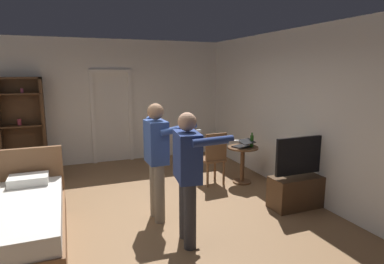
{
  "coord_description": "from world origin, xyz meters",
  "views": [
    {
      "loc": [
        -0.89,
        -4.22,
        2.1
      ],
      "look_at": [
        0.83,
        0.16,
        1.21
      ],
      "focal_mm": 30.29,
      "sensor_mm": 36.0,
      "label": 1
    }
  ],
  "objects_px": {
    "person_blue_shirt": "(188,169)",
    "person_striped_shirt": "(157,154)",
    "laptop": "(243,145)",
    "bookshelf": "(22,122)",
    "bottle_on_table": "(252,141)",
    "tv_flatscreen": "(301,186)",
    "suitcase_dark": "(43,169)",
    "wooden_chair": "(214,156)",
    "side_table": "(243,159)"
  },
  "relations": [
    {
      "from": "person_striped_shirt",
      "to": "suitcase_dark",
      "type": "distance_m",
      "value": 2.98
    },
    {
      "from": "wooden_chair",
      "to": "bookshelf",
      "type": "bearing_deg",
      "value": 147.14
    },
    {
      "from": "wooden_chair",
      "to": "person_blue_shirt",
      "type": "bearing_deg",
      "value": -123.47
    },
    {
      "from": "person_striped_shirt",
      "to": "suitcase_dark",
      "type": "relative_size",
      "value": 3.49
    },
    {
      "from": "bookshelf",
      "to": "person_blue_shirt",
      "type": "distance_m",
      "value": 4.5
    },
    {
      "from": "bottle_on_table",
      "to": "person_striped_shirt",
      "type": "xyz_separation_m",
      "value": [
        -2.04,
        -0.81,
        0.14
      ]
    },
    {
      "from": "side_table",
      "to": "person_blue_shirt",
      "type": "relative_size",
      "value": 0.43
    },
    {
      "from": "laptop",
      "to": "bookshelf",
      "type": "bearing_deg",
      "value": 149.21
    },
    {
      "from": "laptop",
      "to": "person_striped_shirt",
      "type": "relative_size",
      "value": 0.25
    },
    {
      "from": "side_table",
      "to": "person_striped_shirt",
      "type": "distance_m",
      "value": 2.16
    },
    {
      "from": "wooden_chair",
      "to": "laptop",
      "type": "bearing_deg",
      "value": -15.83
    },
    {
      "from": "side_table",
      "to": "bottle_on_table",
      "type": "xyz_separation_m",
      "value": [
        0.14,
        -0.08,
        0.35
      ]
    },
    {
      "from": "bookshelf",
      "to": "suitcase_dark",
      "type": "xyz_separation_m",
      "value": [
        0.37,
        -0.79,
        -0.83
      ]
    },
    {
      "from": "bookshelf",
      "to": "tv_flatscreen",
      "type": "bearing_deg",
      "value": -40.39
    },
    {
      "from": "bookshelf",
      "to": "suitcase_dark",
      "type": "relative_size",
      "value": 4.13
    },
    {
      "from": "bookshelf",
      "to": "person_blue_shirt",
      "type": "xyz_separation_m",
      "value": [
        2.17,
        -3.95,
        -0.11
      ]
    },
    {
      "from": "bookshelf",
      "to": "bottle_on_table",
      "type": "relative_size",
      "value": 7.24
    },
    {
      "from": "bookshelf",
      "to": "wooden_chair",
      "type": "relative_size",
      "value": 2.0
    },
    {
      "from": "tv_flatscreen",
      "to": "suitcase_dark",
      "type": "xyz_separation_m",
      "value": [
        -3.83,
        2.78,
        -0.1
      ]
    },
    {
      "from": "laptop",
      "to": "bottle_on_table",
      "type": "relative_size",
      "value": 1.51
    },
    {
      "from": "bottle_on_table",
      "to": "suitcase_dark",
      "type": "relative_size",
      "value": 0.57
    },
    {
      "from": "bookshelf",
      "to": "laptop",
      "type": "height_order",
      "value": "bookshelf"
    },
    {
      "from": "laptop",
      "to": "person_blue_shirt",
      "type": "distance_m",
      "value": 2.38
    },
    {
      "from": "tv_flatscreen",
      "to": "wooden_chair",
      "type": "xyz_separation_m",
      "value": [
        -0.85,
        1.41,
        0.21
      ]
    },
    {
      "from": "side_table",
      "to": "suitcase_dark",
      "type": "xyz_separation_m",
      "value": [
        -3.53,
        1.49,
        -0.23
      ]
    },
    {
      "from": "laptop",
      "to": "wooden_chair",
      "type": "bearing_deg",
      "value": 164.17
    },
    {
      "from": "person_blue_shirt",
      "to": "tv_flatscreen",
      "type": "bearing_deg",
      "value": 10.56
    },
    {
      "from": "tv_flatscreen",
      "to": "suitcase_dark",
      "type": "distance_m",
      "value": 4.73
    },
    {
      "from": "bottle_on_table",
      "to": "person_striped_shirt",
      "type": "distance_m",
      "value": 2.2
    },
    {
      "from": "wooden_chair",
      "to": "person_blue_shirt",
      "type": "relative_size",
      "value": 0.61
    },
    {
      "from": "person_striped_shirt",
      "to": "suitcase_dark",
      "type": "xyz_separation_m",
      "value": [
        -1.63,
        2.38,
        -0.72
      ]
    },
    {
      "from": "tv_flatscreen",
      "to": "bookshelf",
      "type": "bearing_deg",
      "value": 139.61
    },
    {
      "from": "bookshelf",
      "to": "person_striped_shirt",
      "type": "relative_size",
      "value": 1.18
    },
    {
      "from": "person_blue_shirt",
      "to": "side_table",
      "type": "bearing_deg",
      "value": 44.0
    },
    {
      "from": "tv_flatscreen",
      "to": "laptop",
      "type": "relative_size",
      "value": 2.72
    },
    {
      "from": "bookshelf",
      "to": "person_blue_shirt",
      "type": "bearing_deg",
      "value": -61.24
    },
    {
      "from": "bottle_on_table",
      "to": "bookshelf",
      "type": "bearing_deg",
      "value": 149.78
    },
    {
      "from": "laptop",
      "to": "person_blue_shirt",
      "type": "xyz_separation_m",
      "value": [
        -1.72,
        -1.63,
        0.2
      ]
    },
    {
      "from": "person_blue_shirt",
      "to": "person_striped_shirt",
      "type": "height_order",
      "value": "person_striped_shirt"
    },
    {
      "from": "suitcase_dark",
      "to": "bookshelf",
      "type": "bearing_deg",
      "value": 112.92
    },
    {
      "from": "bottle_on_table",
      "to": "laptop",
      "type": "bearing_deg",
      "value": 165.99
    },
    {
      "from": "bookshelf",
      "to": "bottle_on_table",
      "type": "xyz_separation_m",
      "value": [
        4.04,
        -2.35,
        -0.25
      ]
    },
    {
      "from": "side_table",
      "to": "wooden_chair",
      "type": "xyz_separation_m",
      "value": [
        -0.55,
        0.11,
        0.08
      ]
    },
    {
      "from": "wooden_chair",
      "to": "suitcase_dark",
      "type": "height_order",
      "value": "wooden_chair"
    },
    {
      "from": "wooden_chair",
      "to": "suitcase_dark",
      "type": "xyz_separation_m",
      "value": [
        -2.98,
        1.38,
        -0.31
      ]
    },
    {
      "from": "tv_flatscreen",
      "to": "bottle_on_table",
      "type": "xyz_separation_m",
      "value": [
        -0.16,
        1.22,
        0.49
      ]
    },
    {
      "from": "laptop",
      "to": "wooden_chair",
      "type": "relative_size",
      "value": 0.42
    },
    {
      "from": "side_table",
      "to": "wooden_chair",
      "type": "height_order",
      "value": "wooden_chair"
    },
    {
      "from": "laptop",
      "to": "person_blue_shirt",
      "type": "height_order",
      "value": "person_blue_shirt"
    },
    {
      "from": "wooden_chair",
      "to": "tv_flatscreen",
      "type": "bearing_deg",
      "value": -58.9
    }
  ]
}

